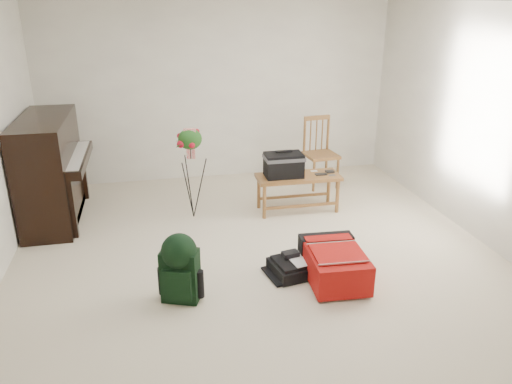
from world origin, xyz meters
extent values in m
cube|color=beige|center=(0.00, 0.00, 0.00)|extent=(5.00, 5.50, 0.01)
cube|color=white|center=(0.00, 0.00, 2.50)|extent=(5.00, 5.50, 0.01)
cube|color=white|center=(0.00, 2.75, 1.25)|extent=(5.00, 0.04, 2.50)
cube|color=white|center=(2.50, 0.00, 1.25)|extent=(0.04, 5.50, 2.50)
cube|color=black|center=(-2.20, 1.60, 0.62)|extent=(0.55, 1.50, 1.25)
cube|color=black|center=(-1.90, 1.60, 0.73)|extent=(0.28, 1.30, 0.10)
cube|color=white|center=(-1.90, 1.60, 0.78)|extent=(0.22, 1.20, 0.02)
cube|color=black|center=(-2.15, 1.60, 0.05)|extent=(0.45, 1.30, 0.10)
cube|color=#945C30|center=(0.75, 1.21, 0.45)|extent=(1.04, 0.43, 0.04)
cylinder|color=#945C30|center=(0.29, 1.05, 0.21)|extent=(0.05, 0.05, 0.43)
cylinder|color=#945C30|center=(0.29, 1.38, 0.21)|extent=(0.05, 0.05, 0.43)
cylinder|color=#945C30|center=(1.22, 1.05, 0.21)|extent=(0.05, 0.05, 0.43)
cylinder|color=#945C30|center=(1.22, 1.38, 0.21)|extent=(0.05, 0.05, 0.43)
cube|color=#945C30|center=(1.32, 2.00, 0.46)|extent=(0.47, 0.47, 0.04)
cylinder|color=#945C30|center=(1.14, 1.82, 0.22)|extent=(0.04, 0.04, 0.44)
cylinder|color=#945C30|center=(1.14, 2.18, 0.22)|extent=(0.04, 0.04, 0.44)
cylinder|color=#945C30|center=(1.51, 1.82, 0.22)|extent=(0.04, 0.04, 0.44)
cylinder|color=#945C30|center=(1.51, 2.18, 0.22)|extent=(0.04, 0.04, 0.44)
cube|color=#945C30|center=(1.32, 2.18, 0.95)|extent=(0.39, 0.08, 0.06)
cylinder|color=#945C30|center=(1.14, 2.18, 0.71)|extent=(0.04, 0.04, 0.53)
cylinder|color=#945C30|center=(1.51, 2.18, 0.71)|extent=(0.04, 0.04, 0.53)
cube|color=red|center=(0.61, -0.48, 0.17)|extent=(0.55, 0.79, 0.29)
cube|color=black|center=(0.61, -0.19, 0.17)|extent=(0.54, 0.20, 0.32)
cube|color=red|center=(0.61, -0.54, 0.33)|extent=(0.48, 0.46, 0.02)
cube|color=silver|center=(0.61, -0.76, 0.33)|extent=(0.48, 0.04, 0.01)
cube|color=black|center=(0.31, -0.28, 0.06)|extent=(0.57, 0.49, 0.12)
cube|color=black|center=(0.31, -0.28, 0.13)|extent=(0.50, 0.42, 0.03)
cube|color=white|center=(0.33, -0.30, 0.16)|extent=(0.27, 0.34, 0.01)
cube|color=black|center=(0.26, -0.22, 0.18)|extent=(0.18, 0.13, 0.05)
cube|color=black|center=(-0.83, -0.51, 0.24)|extent=(0.37, 0.30, 0.48)
cube|color=black|center=(-0.83, -0.63, 0.22)|extent=(0.26, 0.14, 0.28)
sphere|color=black|center=(-0.83, -0.51, 0.48)|extent=(0.31, 0.31, 0.31)
cube|color=black|center=(-0.91, -0.40, 0.24)|extent=(0.05, 0.05, 0.43)
cube|color=black|center=(-0.76, -0.40, 0.24)|extent=(0.05, 0.05, 0.43)
cylinder|color=black|center=(-0.56, 1.28, 0.90)|extent=(0.01, 0.01, 0.30)
ellipsoid|color=#1F5019|center=(-0.56, 1.28, 0.99)|extent=(0.28, 0.20, 0.26)
cube|color=red|center=(-0.56, 1.26, 1.08)|extent=(0.14, 0.06, 0.08)
camera|label=1|loc=(-0.99, -4.39, 2.52)|focal=35.00mm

